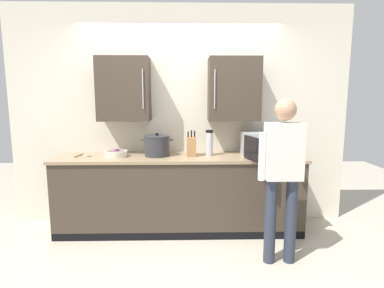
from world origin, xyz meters
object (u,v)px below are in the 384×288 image
(fruit_bowl, at_px, (116,153))
(thermos_flask, at_px, (209,143))
(stock_pot, at_px, (157,146))
(knife_block, at_px, (191,146))
(wooden_spoon, at_px, (84,155))
(person_figure, at_px, (282,167))
(microwave_oven, at_px, (264,144))

(fruit_bowl, relative_size, thermos_flask, 0.87)
(stock_pot, height_order, thermos_flask, thermos_flask)
(knife_block, distance_m, fruit_bowl, 0.89)
(knife_block, bearing_deg, wooden_spoon, 179.84)
(wooden_spoon, bearing_deg, person_figure, -20.09)
(microwave_oven, distance_m, stock_pot, 1.28)
(fruit_bowl, xyz_separation_m, wooden_spoon, (-0.39, 0.03, -0.03))
(fruit_bowl, xyz_separation_m, thermos_flask, (1.10, 0.05, 0.11))
(knife_block, xyz_separation_m, person_figure, (0.85, -0.77, -0.08))
(microwave_oven, height_order, thermos_flask, thermos_flask)
(wooden_spoon, bearing_deg, microwave_oven, 0.80)
(stock_pot, bearing_deg, person_figure, -31.93)
(microwave_oven, distance_m, knife_block, 0.87)
(thermos_flask, bearing_deg, wooden_spoon, -179.44)
(thermos_flask, bearing_deg, microwave_oven, 1.34)
(thermos_flask, distance_m, person_figure, 1.02)
(stock_pot, distance_m, knife_block, 0.41)
(wooden_spoon, height_order, person_figure, person_figure)
(fruit_bowl, bearing_deg, wooden_spoon, 175.13)
(wooden_spoon, bearing_deg, thermos_flask, 0.56)
(thermos_flask, height_order, person_figure, person_figure)
(fruit_bowl, xyz_separation_m, person_figure, (1.73, -0.74, -0.00))
(microwave_oven, bearing_deg, stock_pot, -178.92)
(knife_block, height_order, fruit_bowl, knife_block)
(stock_pot, bearing_deg, wooden_spoon, -179.61)
(fruit_bowl, bearing_deg, microwave_oven, 2.05)
(microwave_oven, xyz_separation_m, fruit_bowl, (-1.76, -0.06, -0.10))
(microwave_oven, relative_size, stock_pot, 1.92)
(stock_pot, bearing_deg, thermos_flask, 0.80)
(thermos_flask, bearing_deg, knife_block, -175.19)
(fruit_bowl, bearing_deg, person_figure, -23.19)
(microwave_oven, bearing_deg, knife_block, -177.80)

